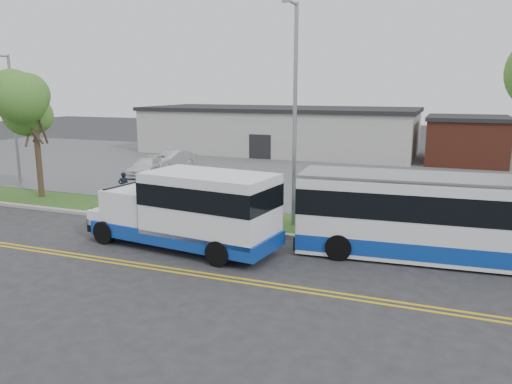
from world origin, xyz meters
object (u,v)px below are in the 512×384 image
at_px(shuttle_bus, 193,208).
at_px(tree_west, 34,107).
at_px(parked_car_b, 147,167).
at_px(parked_car_a, 172,160).
at_px(streetlight_far, 13,115).
at_px(streetlight_near, 294,109).
at_px(transit_bus, 453,219).
at_px(pedestrian, 124,187).

bearing_deg(shuttle_bus, tree_west, 165.65).
height_order(tree_west, parked_car_b, tree_west).
relative_size(shuttle_bus, parked_car_a, 1.91).
distance_m(tree_west, streetlight_far, 4.62).
distance_m(streetlight_near, parked_car_a, 18.01).
xyz_separation_m(transit_bus, parked_car_a, (-19.74, 13.65, -0.74)).
bearing_deg(tree_west, streetlight_far, 151.02).
bearing_deg(streetlight_far, tree_west, -28.98).
relative_size(streetlight_near, transit_bus, 0.85).
bearing_deg(transit_bus, streetlight_far, 165.12).
height_order(tree_west, shuttle_bus, tree_west).
bearing_deg(parked_car_a, parked_car_b, -87.04).
bearing_deg(transit_bus, parked_car_b, 147.47).
distance_m(transit_bus, parked_car_a, 24.01).
bearing_deg(transit_bus, shuttle_bus, -170.68).
xyz_separation_m(streetlight_far, parked_car_b, (5.55, 5.99, -3.77)).
bearing_deg(shuttle_bus, streetlight_far, 163.70).
height_order(parked_car_a, parked_car_b, parked_car_a).
xyz_separation_m(shuttle_bus, transit_bus, (9.27, 2.23, -0.07)).
xyz_separation_m(tree_west, streetlight_near, (15.00, -0.47, 0.11)).
distance_m(tree_west, shuttle_bus, 13.72).
height_order(streetlight_near, parked_car_a, streetlight_near).
bearing_deg(pedestrian, streetlight_far, -45.79).
relative_size(tree_west, shuttle_bus, 0.85).
bearing_deg(parked_car_a, transit_bus, -25.03).
distance_m(streetlight_far, parked_car_a, 11.23).
distance_m(tree_west, parked_car_b, 9.45).
bearing_deg(streetlight_near, streetlight_far, 171.95).
height_order(pedestrian, parked_car_a, pedestrian).
height_order(streetlight_near, parked_car_b, streetlight_near).
relative_size(tree_west, streetlight_near, 0.73).
relative_size(tree_west, pedestrian, 4.35).
xyz_separation_m(streetlight_near, streetlight_far, (-19.00, 2.69, -0.76)).
distance_m(streetlight_far, parked_car_b, 8.99).
relative_size(tree_west, parked_car_a, 1.62).
relative_size(tree_west, transit_bus, 0.62).
distance_m(streetlight_near, shuttle_bus, 6.25).
bearing_deg(parked_car_b, streetlight_near, -44.83).
xyz_separation_m(tree_west, streetlight_far, (-4.00, 2.22, -0.65)).
relative_size(pedestrian, parked_car_a, 0.37).
distance_m(tree_west, pedestrian, 6.61).
bearing_deg(parked_car_a, tree_west, -90.02).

